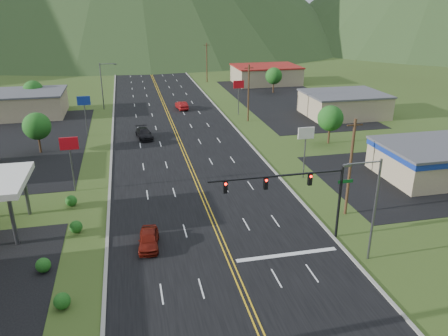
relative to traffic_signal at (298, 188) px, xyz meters
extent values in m
cylinder|color=black|center=(4.02, 0.00, -1.83)|extent=(0.24, 0.24, 7.00)
cylinder|color=black|center=(-1.98, 0.00, 1.27)|extent=(12.00, 0.18, 0.18)
cube|color=#0C591E|center=(4.42, 0.00, 0.17)|extent=(1.40, 0.06, 0.30)
cube|color=black|center=(1.02, 0.00, 0.67)|extent=(0.35, 0.28, 1.05)
sphere|color=#FF0C05|center=(1.02, -0.18, 1.02)|extent=(0.22, 0.22, 0.22)
cube|color=black|center=(-2.98, 0.00, 0.67)|extent=(0.35, 0.28, 1.05)
sphere|color=#FF0C05|center=(-2.98, -0.18, 1.02)|extent=(0.22, 0.22, 0.22)
cube|color=black|center=(-6.48, 0.00, 0.67)|extent=(0.35, 0.28, 1.05)
sphere|color=#FF0C05|center=(-6.48, -0.18, 1.02)|extent=(0.22, 0.22, 0.22)
cylinder|color=#59595E|center=(5.02, -4.00, -0.83)|extent=(0.20, 0.20, 9.00)
cylinder|color=#59595E|center=(3.58, -4.00, 3.47)|extent=(2.88, 0.12, 0.12)
cube|color=#59595E|center=(2.14, -4.00, 3.37)|extent=(0.60, 0.25, 0.18)
cylinder|color=#59595E|center=(-18.48, 56.00, -0.83)|extent=(0.20, 0.20, 9.00)
cylinder|color=#59595E|center=(-17.04, 56.00, 3.47)|extent=(2.88, 0.12, 0.12)
cube|color=#59595E|center=(-15.60, 56.00, 3.37)|extent=(0.60, 0.25, 0.18)
cylinder|color=#59595E|center=(-24.48, 5.00, -2.83)|extent=(0.36, 0.36, 5.00)
cylinder|color=#59595E|center=(-24.48, 11.00, -2.83)|extent=(0.36, 0.36, 5.00)
cube|color=tan|center=(-34.48, 54.00, -3.23)|extent=(18.00, 11.00, 4.20)
cube|color=#4C4C51|center=(-34.48, 54.00, -0.98)|extent=(18.40, 11.40, 0.30)
cube|color=tan|center=(23.52, 11.00, -3.43)|extent=(15.00, 10.00, 3.80)
cube|color=#4C4C51|center=(23.52, 11.00, -1.38)|extent=(15.40, 10.40, 0.30)
cube|color=navy|center=(23.52, 11.00, -1.88)|extent=(15.20, 10.20, 0.70)
cube|color=tan|center=(25.52, 41.00, -3.33)|extent=(14.00, 11.00, 4.00)
cube|color=#4C4C51|center=(25.52, 41.00, -1.18)|extent=(14.40, 11.40, 0.30)
cube|color=tan|center=(21.52, 76.00, -3.23)|extent=(16.00, 12.00, 4.20)
cube|color=maroon|center=(21.52, 76.00, -0.98)|extent=(16.40, 12.40, 0.30)
cylinder|color=#59595E|center=(-20.48, 16.00, -2.83)|extent=(0.16, 0.16, 5.00)
cube|color=red|center=(-20.48, 16.00, 0.37)|extent=(2.00, 0.18, 1.40)
cylinder|color=#59595E|center=(-20.48, 38.00, -2.83)|extent=(0.16, 0.16, 5.00)
cube|color=navy|center=(-20.48, 38.00, 0.37)|extent=(2.00, 0.18, 1.40)
cylinder|color=#59595E|center=(6.52, 14.00, -2.83)|extent=(0.16, 0.16, 5.00)
cube|color=white|center=(6.52, 14.00, 0.37)|extent=(2.00, 0.18, 1.40)
cylinder|color=#59595E|center=(6.52, 46.00, -2.83)|extent=(0.16, 0.16, 5.00)
cube|color=red|center=(6.52, 46.00, 0.37)|extent=(2.00, 0.18, 1.40)
cylinder|color=#382314|center=(-26.48, 31.00, -3.83)|extent=(0.30, 0.30, 3.00)
sphere|color=#154A15|center=(-26.48, 31.00, -1.43)|extent=(3.84, 3.84, 3.84)
cylinder|color=#382314|center=(-31.48, 58.00, -3.83)|extent=(0.30, 0.30, 3.00)
sphere|color=#154A15|center=(-31.48, 58.00, -1.43)|extent=(3.84, 3.84, 3.84)
cylinder|color=#382314|center=(15.52, 26.00, -3.83)|extent=(0.30, 0.30, 3.00)
sphere|color=#154A15|center=(15.52, 26.00, -1.43)|extent=(3.84, 3.84, 3.84)
cylinder|color=#382314|center=(19.52, 64.00, -3.83)|extent=(0.30, 0.30, 3.00)
sphere|color=#154A15|center=(19.52, 64.00, -1.43)|extent=(3.84, 3.84, 3.84)
cylinder|color=#382314|center=(7.02, 4.00, -0.33)|extent=(0.28, 0.28, 10.00)
cube|color=#382314|center=(7.02, 4.00, 4.07)|extent=(1.60, 0.12, 0.12)
cylinder|color=#382314|center=(7.02, 41.00, -0.33)|extent=(0.28, 0.28, 10.00)
cube|color=#382314|center=(7.02, 41.00, 4.07)|extent=(1.60, 0.12, 0.12)
cylinder|color=#382314|center=(7.02, 81.00, -0.33)|extent=(0.28, 0.28, 10.00)
cube|color=#382314|center=(7.02, 81.00, 4.07)|extent=(1.60, 0.12, 0.12)
cylinder|color=#382314|center=(7.02, 121.00, -0.33)|extent=(0.28, 0.28, 10.00)
cube|color=#382314|center=(7.02, 121.00, 4.07)|extent=(1.60, 0.12, 0.12)
imported|color=#64130B|center=(-12.96, 1.95, -4.60)|extent=(2.13, 4.45, 1.47)
imported|color=black|center=(-11.67, 34.58, -4.58)|extent=(2.87, 5.46, 1.51)
imported|color=maroon|center=(-3.43, 52.42, -4.56)|extent=(2.19, 4.86, 1.55)
camera|label=1|loc=(-13.83, -32.23, 15.27)|focal=35.00mm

